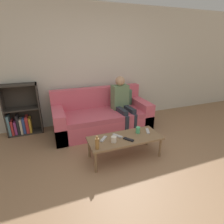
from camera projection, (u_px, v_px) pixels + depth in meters
ground_plane at (143, 191)px, 2.27m from camera, size 22.00×22.00×0.00m
wall_back at (92, 67)px, 3.96m from camera, size 12.00×0.06×2.60m
couch at (102, 117)px, 3.85m from camera, size 2.05×0.93×0.88m
bookshelf at (22, 115)px, 3.63m from camera, size 0.67×0.28×1.05m
coffee_table at (125, 139)px, 2.84m from camera, size 1.19×0.49×0.37m
person_adult at (122, 100)px, 3.77m from camera, size 0.39×0.66×1.15m
cup_near at (138, 130)px, 2.95m from camera, size 0.07×0.07×0.11m
cup_far at (114, 139)px, 2.68m from camera, size 0.09×0.09×0.09m
tv_remote_0 at (117, 136)px, 2.85m from camera, size 0.14×0.17×0.02m
tv_remote_1 at (103, 139)px, 2.76m from camera, size 0.15×0.16×0.02m
tv_remote_2 at (148, 131)px, 3.01m from camera, size 0.11×0.18×0.02m
tv_remote_3 at (128, 139)px, 2.74m from camera, size 0.14×0.17×0.02m
bottle at (97, 143)px, 2.48m from camera, size 0.06×0.06×0.21m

